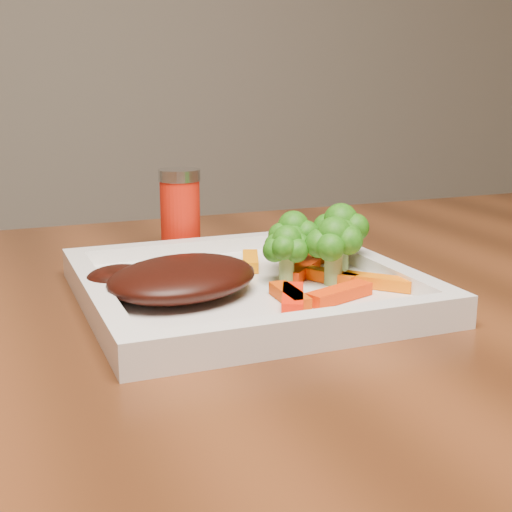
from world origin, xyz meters
name	(u,v)px	position (x,y,z in m)	size (l,w,h in m)	color
plate	(245,292)	(-0.20, 0.10, 0.76)	(0.27, 0.27, 0.01)	white
steak	(183,278)	(-0.25, 0.09, 0.78)	(0.13, 0.10, 0.03)	black
broccoli_0	(293,234)	(-0.14, 0.13, 0.80)	(0.05, 0.05, 0.07)	#327313
broccoli_1	(340,236)	(-0.10, 0.12, 0.79)	(0.06, 0.06, 0.06)	#216510
broccoli_2	(334,251)	(-0.13, 0.08, 0.79)	(0.06, 0.06, 0.06)	#155F0F
broccoli_3	(287,248)	(-0.16, 0.09, 0.79)	(0.05, 0.05, 0.06)	#145F0F
carrot_0	(339,294)	(-0.14, 0.03, 0.77)	(0.06, 0.02, 0.01)	#F73504
carrot_1	(378,282)	(-0.10, 0.05, 0.77)	(0.06, 0.02, 0.01)	orange
carrot_2	(290,296)	(-0.18, 0.04, 0.77)	(0.05, 0.01, 0.01)	#D23F03
carrot_3	(323,255)	(-0.10, 0.15, 0.77)	(0.06, 0.02, 0.01)	#DC4103
carrot_4	(250,261)	(-0.17, 0.16, 0.77)	(0.05, 0.01, 0.01)	orange
carrot_5	(331,277)	(-0.12, 0.08, 0.77)	(0.05, 0.01, 0.01)	#FF5604
carrot_6	(302,270)	(-0.14, 0.11, 0.77)	(0.06, 0.01, 0.01)	#FC3304
spice_shaker	(180,213)	(-0.20, 0.27, 0.80)	(0.04, 0.04, 0.09)	red
carrot_7	(293,298)	(-0.18, 0.04, 0.77)	(0.06, 0.02, 0.01)	#FF1C04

